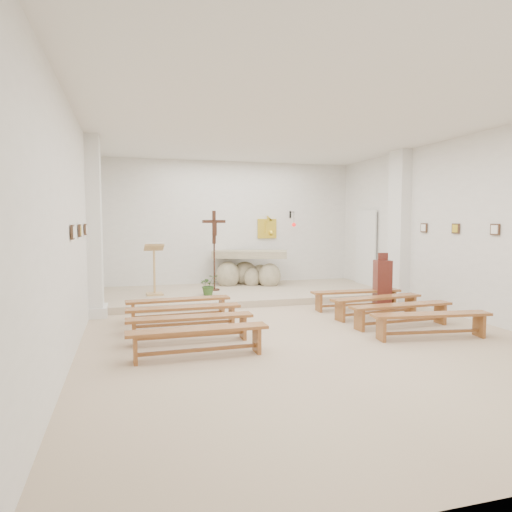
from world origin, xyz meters
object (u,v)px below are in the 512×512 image
object	(u,v)px
crucifix_stand	(214,245)
bench_right_fourth	(431,320)
altar	(249,270)
lectern	(154,269)
bench_right_front	(356,295)
bench_left_third	(190,323)
donation_pedestal	(382,284)
bench_right_second	(377,302)
bench_left_front	(179,304)
bench_left_fourth	(198,336)
bench_left_second	(184,312)
bench_right_third	(401,310)

from	to	relation	value
crucifix_stand	bench_right_fourth	distance (m)	5.66
altar	lectern	world-z (taller)	lectern
lectern	crucifix_stand	world-z (taller)	crucifix_stand
crucifix_stand	bench_right_fourth	world-z (taller)	crucifix_stand
bench_right_front	bench_left_third	size ratio (longest dim) A/B	1.00
bench_right_front	bench_left_third	bearing A→B (deg)	-153.95
lectern	bench_right_fourth	world-z (taller)	lectern
crucifix_stand	donation_pedestal	distance (m)	4.12
bench_right_front	bench_right_second	distance (m)	0.82
lectern	bench_right_fourth	xyz separation A→B (m)	(4.03, -4.64, -0.45)
bench_left_front	bench_right_second	size ratio (longest dim) A/B	0.99
bench_right_front	bench_left_fourth	world-z (taller)	same
bench_left_front	bench_left_second	size ratio (longest dim) A/B	1.01
altar	bench_left_third	xyz separation A→B (m)	(-2.24, -4.86, -0.23)
donation_pedestal	bench_right_third	xyz separation A→B (m)	(-0.58, -1.59, -0.22)
lectern	bench_right_third	bearing A→B (deg)	-46.60
crucifix_stand	bench_right_third	distance (m)	4.96
bench_left_front	bench_left_fourth	size ratio (longest dim) A/B	1.00
bench_right_front	bench_left_front	bearing A→B (deg)	-177.83
donation_pedestal	bench_left_second	bearing A→B (deg)	-158.45
bench_right_third	bench_right_fourth	bearing A→B (deg)	-92.39
bench_left_third	bench_left_second	bearing A→B (deg)	90.31
donation_pedestal	bench_left_fourth	distance (m)	4.93
crucifix_stand	bench_right_front	bearing A→B (deg)	-55.03
bench_left_third	bench_left_fourth	distance (m)	0.82
lectern	bench_left_fourth	bearing A→B (deg)	-89.27
bench_left_front	bench_right_third	bearing A→B (deg)	-26.60
bench_left_second	bench_left_third	xyz separation A→B (m)	(-0.00, -0.82, 0.00)
bench_left_front	bench_left_second	xyz separation A→B (m)	(0.00, -0.82, 0.00)
donation_pedestal	lectern	bearing A→B (deg)	165.70
bench_left_second	bench_left_front	bearing A→B (deg)	90.10
crucifix_stand	bench_left_second	size ratio (longest dim) A/B	1.02
bench_left_fourth	altar	bearing A→B (deg)	67.39
bench_left_front	crucifix_stand	bearing A→B (deg)	62.47
altar	bench_right_second	bearing A→B (deg)	-50.25
bench_right_third	bench_right_fourth	size ratio (longest dim) A/B	0.99
lectern	crucifix_stand	xyz separation A→B (m)	(1.47, 0.32, 0.53)
bench_left_second	bench_right_second	size ratio (longest dim) A/B	0.99
bench_right_third	bench_left_fourth	world-z (taller)	same
bench_right_third	crucifix_stand	bearing A→B (deg)	119.39
bench_left_second	bench_right_second	xyz separation A→B (m)	(3.71, 0.00, 0.00)
bench_right_third	lectern	bearing A→B (deg)	134.21
altar	bench_right_third	bearing A→B (deg)	-53.44
bench_right_front	bench_left_fourth	size ratio (longest dim) A/B	1.00
altar	bench_right_third	xyz separation A→B (m)	(1.48, -4.86, -0.23)
bench_left_third	bench_right_fourth	xyz separation A→B (m)	(3.71, -0.82, 0.00)
lectern	bench_right_second	xyz separation A→B (m)	(4.03, -2.99, -0.45)
lectern	bench_left_fourth	size ratio (longest dim) A/B	0.63
altar	donation_pedestal	distance (m)	3.87
bench_right_third	bench_left_fourth	size ratio (longest dim) A/B	1.00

